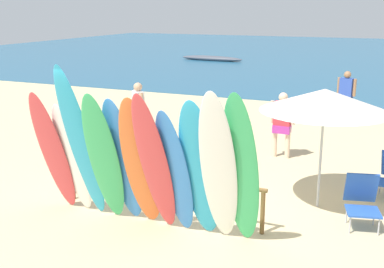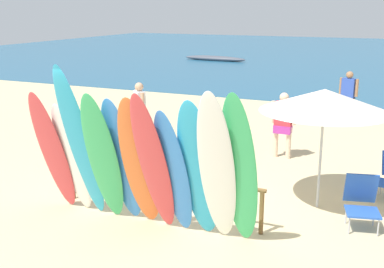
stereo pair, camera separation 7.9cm
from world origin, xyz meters
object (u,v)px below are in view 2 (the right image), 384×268
object	(u,v)px
surfboard_red_0	(53,152)
distant_boat	(215,58)
surfboard_rack	(159,181)
surfboard_white_1	(72,159)
surfboard_white_9	(217,170)
beachgoer_by_water	(140,109)
surfboard_teal_8	(199,171)
beachgoer_near_rack	(283,121)
beach_umbrella	(325,100)
surfboard_green_3	(103,159)
surfboard_red_6	(153,165)
surfboard_green_10	(240,172)
surfboard_teal_2	(80,144)
beachgoer_midbeach	(348,93)
surfboard_blue_7	(174,174)
surfboard_orange_5	(140,163)
surfboard_blue_4	(122,161)
beach_chair_red	(362,200)

from	to	relation	value
surfboard_red_0	distant_boat	bearing A→B (deg)	106.75
surfboard_rack	surfboard_white_1	xyz separation A→B (m)	(-1.29, -0.55, 0.38)
surfboard_white_9	beachgoer_by_water	size ratio (longest dim) A/B	1.61
surfboard_white_1	surfboard_teal_8	world-z (taller)	surfboard_teal_8
surfboard_teal_8	beachgoer_by_water	size ratio (longest dim) A/B	1.47
beachgoer_near_rack	beach_umbrella	world-z (taller)	beach_umbrella
surfboard_green_3	surfboard_red_6	size ratio (longest dim) A/B	0.96
surfboard_red_0	beach_umbrella	world-z (taller)	surfboard_red_0
surfboard_red_0	surfboard_green_10	world-z (taller)	surfboard_green_10
surfboard_teal_2	beachgoer_by_water	bearing A→B (deg)	112.07
surfboard_green_10	beachgoer_midbeach	bearing A→B (deg)	86.86
surfboard_green_3	surfboard_teal_8	size ratio (longest dim) A/B	1.01
surfboard_red_0	beach_umbrella	size ratio (longest dim) A/B	1.05
surfboard_red_6	surfboard_green_3	bearing A→B (deg)	179.55
surfboard_green_10	surfboard_blue_7	bearing A→B (deg)	-179.09
surfboard_teal_2	surfboard_orange_5	distance (m)	1.02
surfboard_blue_7	beachgoer_near_rack	bearing A→B (deg)	88.46
surfboard_teal_8	beachgoer_near_rack	distance (m)	4.57
surfboard_blue_4	surfboard_orange_5	size ratio (longest dim) A/B	0.97
beachgoer_near_rack	beachgoer_midbeach	xyz separation A→B (m)	(0.93, 4.27, 0.01)
surfboard_red_0	surfboard_orange_5	xyz separation A→B (m)	(1.61, 0.02, 0.02)
surfboard_red_6	surfboard_teal_8	size ratio (longest dim) A/B	1.05
surfboard_blue_7	beachgoer_by_water	size ratio (longest dim) A/B	1.37
surfboard_orange_5	distant_boat	world-z (taller)	surfboard_orange_5
surfboard_green_3	surfboard_white_9	bearing A→B (deg)	-6.28
beach_umbrella	surfboard_red_0	bearing A→B (deg)	-152.84
surfboard_blue_4	surfboard_blue_7	bearing A→B (deg)	-4.60
surfboard_blue_4	beach_chair_red	xyz separation A→B (m)	(3.43, 1.49, -0.62)
surfboard_blue_4	beachgoer_by_water	xyz separation A→B (m)	(-2.11, 4.21, -0.16)
surfboard_green_3	beachgoer_near_rack	distance (m)	4.93
surfboard_white_1	beach_chair_red	distance (m)	4.66
surfboard_red_6	beachgoer_by_water	bearing A→B (deg)	124.86
surfboard_white_1	beach_umbrella	size ratio (longest dim) A/B	0.94
surfboard_green_10	distant_boat	xyz separation A→B (m)	(-9.34, 23.13, -1.02)
surfboard_teal_2	surfboard_green_3	size ratio (longest dim) A/B	1.17
surfboard_white_1	surfboard_green_3	world-z (taller)	surfboard_green_3
surfboard_teal_2	surfboard_orange_5	size ratio (longest dim) A/B	1.19
surfboard_white_1	surfboard_red_6	world-z (taller)	surfboard_red_6
surfboard_white_9	beachgoer_near_rack	world-z (taller)	surfboard_white_9
surfboard_blue_4	surfboard_orange_5	world-z (taller)	surfboard_orange_5
surfboard_orange_5	surfboard_white_9	distance (m)	1.29
beachgoer_by_water	surfboard_red_6	bearing A→B (deg)	164.90
surfboard_green_3	surfboard_green_10	distance (m)	2.18
surfboard_red_6	surfboard_blue_7	distance (m)	0.32
surfboard_teal_8	surfboard_green_10	world-z (taller)	surfboard_green_10
surfboard_blue_4	surfboard_teal_8	bearing A→B (deg)	-2.14
surfboard_rack	surfboard_red_6	size ratio (longest dim) A/B	1.50
distant_boat	beachgoer_by_water	bearing A→B (deg)	-74.28
surfboard_white_9	beachgoer_near_rack	distance (m)	4.66
surfboard_blue_4	surfboard_blue_7	size ratio (longest dim) A/B	1.03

